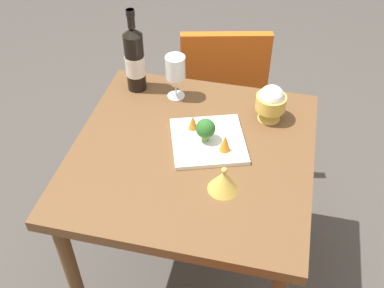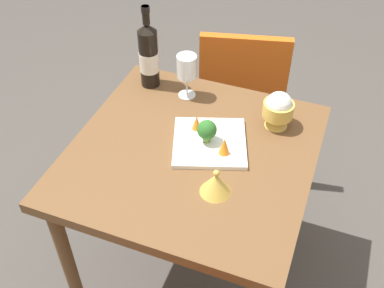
{
  "view_description": "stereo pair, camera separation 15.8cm",
  "coord_description": "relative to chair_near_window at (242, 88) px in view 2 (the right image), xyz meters",
  "views": [
    {
      "loc": [
        -0.26,
        1.13,
        1.86
      ],
      "look_at": [
        0.0,
        0.0,
        0.78
      ],
      "focal_mm": 43.64,
      "sensor_mm": 36.0,
      "label": 1
    },
    {
      "loc": [
        -0.41,
        1.08,
        1.86
      ],
      "look_at": [
        0.0,
        0.0,
        0.78
      ],
      "focal_mm": 43.64,
      "sensor_mm": 36.0,
      "label": 2
    }
  ],
  "objects": [
    {
      "name": "ground_plane",
      "position": [
        -0.01,
        0.72,
        -0.53
      ],
      "size": [
        8.0,
        8.0,
        0.0
      ],
      "primitive_type": "plane",
      "color": "#4C4742"
    },
    {
      "name": "dining_table",
      "position": [
        -0.01,
        0.72,
        0.13
      ],
      "size": [
        0.82,
        0.82,
        0.75
      ],
      "color": "brown",
      "rests_on": "ground_plane"
    },
    {
      "name": "chair_near_window",
      "position": [
        0.0,
        0.0,
        0.0
      ],
      "size": [
        0.48,
        0.48,
        0.85
      ],
      "rotation": [
        0.0,
        0.0,
        3.38
      ],
      "color": "orange",
      "rests_on": "ground_plane"
    },
    {
      "name": "wine_bottle",
      "position": [
        0.28,
        0.41,
        0.36
      ],
      "size": [
        0.08,
        0.08,
        0.34
      ],
      "color": "black",
      "rests_on": "dining_table"
    },
    {
      "name": "wine_glass",
      "position": [
        0.12,
        0.43,
        0.35
      ],
      "size": [
        0.08,
        0.08,
        0.18
      ],
      "color": "white",
      "rests_on": "dining_table"
    },
    {
      "name": "rice_bowl",
      "position": [
        -0.25,
        0.48,
        0.3
      ],
      "size": [
        0.11,
        0.11,
        0.14
      ],
      "color": "gold",
      "rests_on": "dining_table"
    },
    {
      "name": "rice_bowl_lid",
      "position": [
        -0.15,
        0.86,
        0.26
      ],
      "size": [
        0.1,
        0.1,
        0.09
      ],
      "color": "gold",
      "rests_on": "dining_table"
    },
    {
      "name": "serving_plate",
      "position": [
        -0.06,
        0.66,
        0.23
      ],
      "size": [
        0.32,
        0.32,
        0.02
      ],
      "rotation": [
        0.0,
        0.0,
        0.33
      ],
      "color": "white",
      "rests_on": "dining_table"
    },
    {
      "name": "broccoli_floret",
      "position": [
        -0.05,
        0.67,
        0.29
      ],
      "size": [
        0.07,
        0.07,
        0.09
      ],
      "color": "#729E4C",
      "rests_on": "serving_plate"
    },
    {
      "name": "carrot_garnish_left",
      "position": [
        -0.12,
        0.7,
        0.27
      ],
      "size": [
        0.04,
        0.04,
        0.06
      ],
      "color": "orange",
      "rests_on": "serving_plate"
    },
    {
      "name": "carrot_garnish_right",
      "position": [
        0.01,
        0.62,
        0.27
      ],
      "size": [
        0.03,
        0.03,
        0.06
      ],
      "color": "orange",
      "rests_on": "serving_plate"
    }
  ]
}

